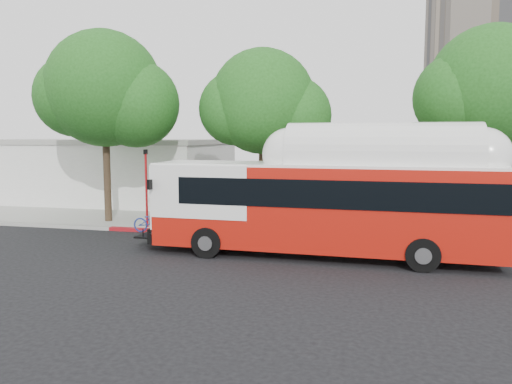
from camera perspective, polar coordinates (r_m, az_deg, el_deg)
ground at (r=18.47m, az=-0.23°, el=-7.66°), size 120.00×120.00×0.00m
sidewalk at (r=24.68m, az=3.26°, el=-3.89°), size 60.00×5.00×0.15m
curb_strip at (r=22.17m, az=2.11°, el=-5.07°), size 60.00×0.30×0.15m
red_curb_segment at (r=22.92m, az=-5.30°, el=-4.70°), size 10.00×0.32×0.16m
street_tree_left at (r=26.33m, az=-15.97°, el=10.79°), size 6.67×5.80×9.74m
street_tree_mid at (r=24.00m, az=1.75°, el=9.80°), size 5.75×5.00×8.62m
street_tree_right at (r=23.95m, az=26.30°, el=9.99°), size 6.21×5.40×9.18m
low_commercial_bldg at (r=36.36m, az=-16.85°, el=2.47°), size 16.20×10.20×4.25m
transit_bus at (r=18.64m, az=7.79°, el=-1.75°), size 13.56×3.18×3.99m
signal_pole at (r=24.27m, az=-12.42°, el=0.33°), size 0.11×0.37×3.86m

